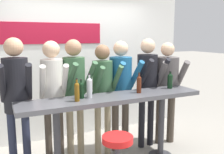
% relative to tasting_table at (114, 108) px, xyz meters
% --- Properties ---
extents(back_wall, '(4.18, 0.12, 2.79)m').
position_rel_tasting_table_xyz_m(back_wall, '(-0.01, 1.45, 0.53)').
color(back_wall, silver).
rests_on(back_wall, ground_plane).
extents(tasting_table, '(2.58, 0.50, 1.05)m').
position_rel_tasting_table_xyz_m(tasting_table, '(0.00, 0.00, 0.00)').
color(tasting_table, '#4C4C51').
rests_on(tasting_table, ground_plane).
extents(person_far_left, '(0.41, 0.56, 1.84)m').
position_rel_tasting_table_xyz_m(person_far_left, '(-1.22, 0.39, 0.29)').
color(person_far_left, '#23283D').
rests_on(person_far_left, ground_plane).
extents(person_left, '(0.39, 0.54, 1.79)m').
position_rel_tasting_table_xyz_m(person_left, '(-0.74, 0.43, 0.26)').
color(person_left, '#473D33').
rests_on(person_left, ground_plane).
extents(person_center_left, '(0.45, 0.58, 1.81)m').
position_rel_tasting_table_xyz_m(person_center_left, '(-0.42, 0.45, 0.27)').
color(person_center_left, gray).
rests_on(person_center_left, ground_plane).
extents(person_center, '(0.38, 0.52, 1.73)m').
position_rel_tasting_table_xyz_m(person_center, '(0.01, 0.42, 0.22)').
color(person_center, gray).
rests_on(person_center, ground_plane).
extents(person_center_right, '(0.46, 0.58, 1.78)m').
position_rel_tasting_table_xyz_m(person_center_right, '(0.34, 0.48, 0.23)').
color(person_center_right, '#473D33').
rests_on(person_center_right, ground_plane).
extents(person_right, '(0.40, 0.54, 1.81)m').
position_rel_tasting_table_xyz_m(person_right, '(0.79, 0.40, 0.27)').
color(person_right, black).
rests_on(person_right, ground_plane).
extents(person_far_right, '(0.53, 0.63, 1.75)m').
position_rel_tasting_table_xyz_m(person_far_right, '(1.17, 0.39, 0.20)').
color(person_far_right, '#473D33').
rests_on(person_far_right, ground_plane).
extents(wine_bottle_0, '(0.06, 0.06, 0.29)m').
position_rel_tasting_table_xyz_m(wine_bottle_0, '(-0.54, -0.05, 0.31)').
color(wine_bottle_0, brown).
rests_on(wine_bottle_0, tasting_table).
extents(wine_bottle_1, '(0.07, 0.07, 0.33)m').
position_rel_tasting_table_xyz_m(wine_bottle_1, '(-0.34, 0.05, 0.32)').
color(wine_bottle_1, '#B7BCC1').
rests_on(wine_bottle_1, tasting_table).
extents(wine_bottle_2, '(0.07, 0.07, 0.30)m').
position_rel_tasting_table_xyz_m(wine_bottle_2, '(0.40, 0.02, 0.31)').
color(wine_bottle_2, '#4C1E0F').
rests_on(wine_bottle_2, tasting_table).
extents(wine_bottle_3, '(0.08, 0.08, 0.27)m').
position_rel_tasting_table_xyz_m(wine_bottle_3, '(0.99, 0.08, 0.30)').
color(wine_bottle_3, black).
rests_on(wine_bottle_3, tasting_table).
extents(wine_bottle_4, '(0.07, 0.07, 0.26)m').
position_rel_tasting_table_xyz_m(wine_bottle_4, '(-0.45, 0.06, 0.29)').
color(wine_bottle_4, black).
rests_on(wine_bottle_4, tasting_table).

